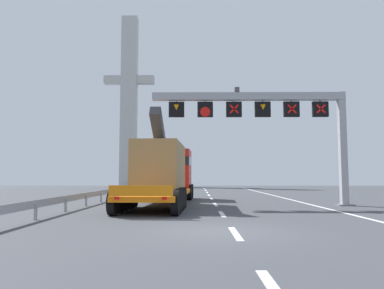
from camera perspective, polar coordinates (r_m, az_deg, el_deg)
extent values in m
plane|color=#424449|center=(11.58, 4.00, -13.33)|extent=(112.00, 112.00, 0.00)
cube|color=silver|center=(11.19, 6.76, -13.57)|extent=(0.20, 2.60, 0.01)
cube|color=silver|center=(16.70, 4.69, -10.73)|extent=(0.20, 2.60, 0.01)
cube|color=silver|center=(22.23, 3.66, -9.30)|extent=(0.20, 2.60, 0.01)
cube|color=silver|center=(27.78, 3.04, -8.43)|extent=(0.20, 2.60, 0.01)
cube|color=silver|center=(33.34, 2.63, -7.86)|extent=(0.20, 2.60, 0.01)
cube|color=silver|center=(38.90, 2.34, -7.44)|extent=(0.20, 2.60, 0.01)
cube|color=silver|center=(44.46, 2.13, -7.14)|extent=(0.20, 2.60, 0.01)
cube|color=silver|center=(50.02, 1.96, -6.90)|extent=(0.20, 2.60, 0.01)
cube|color=silver|center=(24.48, 17.09, -8.69)|extent=(0.20, 63.00, 0.01)
cube|color=#9EA0A5|center=(23.25, 22.36, -0.53)|extent=(0.40, 0.40, 6.67)
cube|color=slate|center=(23.25, 22.63, -8.65)|extent=(0.90, 0.90, 0.08)
cube|color=#9EA0A5|center=(22.27, 8.70, 7.37)|extent=(11.41, 0.44, 0.44)
cube|color=#4C4C51|center=(22.27, 6.96, 8.40)|extent=(0.28, 0.40, 0.28)
cube|color=black|center=(23.10, 19.29, 5.19)|extent=(0.92, 0.24, 0.91)
cube|color=#9EA0A5|center=(23.19, 19.25, 6.41)|extent=(0.08, 0.08, 0.16)
cube|color=red|center=(22.98, 19.39, 5.24)|extent=(0.56, 0.02, 0.56)
cube|color=red|center=(22.98, 19.39, 5.24)|extent=(0.56, 0.02, 0.56)
cube|color=black|center=(22.62, 15.18, 5.29)|extent=(0.92, 0.24, 0.91)
cube|color=#9EA0A5|center=(22.71, 15.15, 6.54)|extent=(0.08, 0.08, 0.16)
cube|color=red|center=(22.49, 15.26, 5.35)|extent=(0.56, 0.02, 0.56)
cube|color=red|center=(22.49, 15.26, 5.35)|extent=(0.56, 0.02, 0.56)
cube|color=black|center=(22.25, 10.91, 5.38)|extent=(0.92, 0.24, 0.91)
cube|color=#9EA0A5|center=(22.35, 10.89, 6.65)|extent=(0.08, 0.08, 0.16)
cone|color=orange|center=(22.14, 10.96, 5.67)|extent=(0.33, 0.33, 0.32)
cube|color=black|center=(22.01, 6.52, 5.43)|extent=(0.92, 0.24, 0.91)
cube|color=#9EA0A5|center=(22.11, 6.51, 6.71)|extent=(0.08, 0.08, 0.16)
cube|color=red|center=(21.88, 6.55, 5.49)|extent=(0.56, 0.02, 0.56)
cube|color=red|center=(21.88, 6.55, 5.49)|extent=(0.56, 0.02, 0.56)
cube|color=black|center=(21.90, 2.06, 5.45)|extent=(0.92, 0.24, 0.91)
cube|color=#9EA0A5|center=(22.00, 2.06, 6.74)|extent=(0.08, 0.08, 0.16)
cone|color=red|center=(21.75, 2.07, 5.09)|extent=(0.59, 0.02, 0.59)
cube|color=black|center=(21.93, -2.42, 5.44)|extent=(0.92, 0.24, 0.91)
cube|color=#9EA0A5|center=(22.02, -2.41, 6.73)|extent=(0.08, 0.08, 0.16)
cone|color=orange|center=(21.81, -2.43, 5.74)|extent=(0.33, 0.33, 0.32)
cube|color=orange|center=(20.49, -5.11, -7.63)|extent=(3.26, 10.51, 0.24)
cube|color=orange|center=(15.27, -7.96, -7.12)|extent=(2.66, 0.20, 0.44)
cylinder|color=black|center=(16.37, -12.15, -8.84)|extent=(0.37, 1.11, 1.10)
cylinder|color=black|center=(15.88, -2.59, -9.07)|extent=(0.37, 1.11, 1.10)
cylinder|color=black|center=(17.38, -11.23, -8.62)|extent=(0.37, 1.11, 1.10)
cylinder|color=black|center=(16.92, -2.23, -8.82)|extent=(0.37, 1.11, 1.10)
cylinder|color=black|center=(18.40, -10.41, -8.43)|extent=(0.37, 1.11, 1.10)
cylinder|color=black|center=(17.96, -1.91, -8.59)|extent=(0.37, 1.11, 1.10)
cylinder|color=black|center=(19.42, -9.68, -8.26)|extent=(0.37, 1.11, 1.10)
cylinder|color=black|center=(19.01, -1.63, -8.40)|extent=(0.37, 1.11, 1.10)
cylinder|color=black|center=(20.44, -9.02, -8.10)|extent=(0.37, 1.11, 1.10)
cylinder|color=black|center=(20.05, -1.38, -8.22)|extent=(0.37, 1.11, 1.10)
cube|color=red|center=(27.52, -2.97, -4.10)|extent=(2.71, 3.31, 3.10)
cube|color=black|center=(27.54, -2.96, -2.65)|extent=(2.74, 3.33, 0.60)
cylinder|color=black|center=(28.57, -5.38, -7.23)|extent=(0.39, 1.11, 1.10)
cylinder|color=black|center=(28.31, -0.18, -7.27)|extent=(0.39, 1.11, 1.10)
cylinder|color=black|center=(26.60, -6.03, -7.39)|extent=(0.39, 1.11, 1.10)
cylinder|color=black|center=(26.31, -0.43, -7.45)|extent=(0.39, 1.11, 1.10)
cube|color=#9E7A47|center=(20.87, -4.92, -3.54)|extent=(2.63, 5.82, 2.70)
cube|color=#2D2D33|center=(20.17, -5.22, 2.07)|extent=(0.69, 2.96, 2.29)
cube|color=red|center=(15.46, -11.61, -8.15)|extent=(0.20, 0.07, 0.12)
cube|color=red|center=(15.09, -4.31, -8.32)|extent=(0.20, 0.07, 0.12)
cube|color=#999EA3|center=(25.11, -14.06, -7.30)|extent=(0.04, 29.68, 0.32)
cube|color=#999EA3|center=(15.74, -23.12, -9.63)|extent=(0.10, 0.10, 0.60)
cube|color=#999EA3|center=(18.80, -19.04, -8.93)|extent=(0.10, 0.10, 0.60)
cube|color=#999EA3|center=(21.93, -16.12, -8.40)|extent=(0.10, 0.10, 0.60)
cube|color=#999EA3|center=(25.11, -13.94, -7.99)|extent=(0.10, 0.10, 0.60)
cube|color=#999EA3|center=(28.31, -12.25, -7.67)|extent=(0.10, 0.10, 0.60)
cube|color=#999EA3|center=(31.53, -10.91, -7.40)|extent=(0.10, 0.10, 0.60)
cube|color=#999EA3|center=(34.77, -9.82, -7.19)|extent=(0.10, 0.10, 0.60)
cube|color=#999EA3|center=(38.01, -8.92, -7.00)|extent=(0.10, 0.10, 0.60)
cube|color=#B7B7B2|center=(67.45, -9.75, 6.80)|extent=(2.80, 2.00, 30.72)
cube|color=#B7B7B2|center=(68.29, -9.71, 9.83)|extent=(9.00, 1.60, 1.40)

